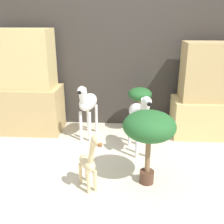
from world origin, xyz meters
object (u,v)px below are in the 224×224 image
object	(u,v)px
giraffe_figurine	(89,160)
potted_palm_back	(140,100)
zebra_right	(140,114)
potted_palm_front	(149,128)
zebra_left	(87,103)

from	to	relation	value
giraffe_figurine	potted_palm_back	bearing A→B (deg)	69.48
zebra_right	potted_palm_front	world-z (taller)	zebra_right
potted_palm_front	zebra_right	bearing A→B (deg)	95.47
zebra_right	zebra_left	bearing A→B (deg)	149.36
zebra_right	giraffe_figurine	distance (m)	0.85
zebra_left	potted_palm_back	world-z (taller)	zebra_left
giraffe_figurine	potted_palm_back	size ratio (longest dim) A/B	0.96
zebra_right	giraffe_figurine	size ratio (longest dim) A/B	1.23
potted_palm_front	potted_palm_back	xyz separation A→B (m)	(-0.03, 1.12, -0.09)
potted_palm_back	zebra_right	bearing A→B (deg)	-92.25
potted_palm_front	potted_palm_back	size ratio (longest dim) A/B	1.14
zebra_left	potted_palm_front	world-z (taller)	zebra_left
giraffe_figurine	potted_palm_front	distance (m)	0.58
potted_palm_back	potted_palm_front	bearing A→B (deg)	-88.31
giraffe_figurine	potted_palm_back	world-z (taller)	potted_palm_back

